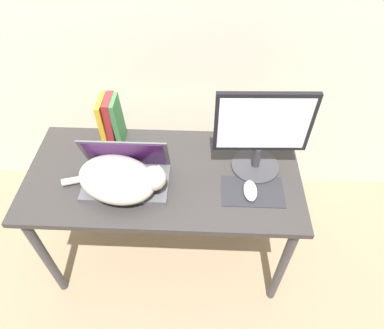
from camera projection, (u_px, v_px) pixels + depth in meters
ground_plane at (166, 299)px, 1.89m from camera, size 12.00×12.00×0.00m
desk at (164, 185)px, 1.64m from camera, size 1.26×0.60×0.71m
laptop at (126, 174)px, 1.52m from camera, size 0.38×0.23×0.23m
cat at (120, 179)px, 1.45m from camera, size 0.48×0.34×0.16m
external_monitor at (262, 132)px, 1.45m from camera, size 0.41×0.22×0.42m
mousepad at (253, 191)px, 1.50m from camera, size 0.27×0.17×0.00m
computer_mouse at (250, 191)px, 1.49m from camera, size 0.06×0.11×0.03m
book_row at (111, 120)px, 1.64m from camera, size 0.10×0.14×0.25m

